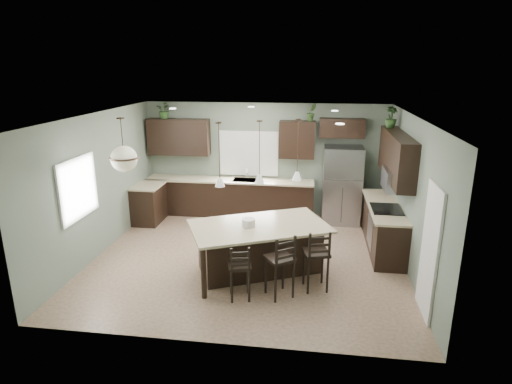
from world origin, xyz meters
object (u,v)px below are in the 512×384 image
(serving_dish, at_px, (249,223))
(plant_back_left, at_px, (165,110))
(kitchen_island, at_px, (259,249))
(refrigerator, at_px, (342,185))
(bar_stool_center, at_px, (280,265))
(bar_stool_left, at_px, (240,272))
(bar_stool_right, at_px, (316,259))

(serving_dish, distance_m, plant_back_left, 4.41)
(kitchen_island, bearing_deg, plant_back_left, 106.79)
(refrigerator, bearing_deg, kitchen_island, -119.23)
(bar_stool_center, xyz_separation_m, plant_back_left, (-3.19, 3.91, 2.05))
(bar_stool_center, bearing_deg, serving_dish, 96.38)
(kitchen_island, height_order, plant_back_left, plant_back_left)
(refrigerator, xyz_separation_m, bar_stool_center, (-1.18, -3.68, -0.37))
(bar_stool_left, height_order, plant_back_left, plant_back_left)
(refrigerator, distance_m, bar_stool_left, 4.27)
(serving_dish, xyz_separation_m, bar_stool_right, (1.21, -0.40, -0.44))
(serving_dish, relative_size, bar_stool_center, 0.22)
(bar_stool_left, height_order, bar_stool_right, bar_stool_right)
(refrigerator, relative_size, plant_back_left, 4.46)
(serving_dish, height_order, bar_stool_center, bar_stool_center)
(refrigerator, xyz_separation_m, plant_back_left, (-4.37, 0.23, 1.68))
(kitchen_island, height_order, bar_stool_right, bar_stool_right)
(serving_dish, distance_m, bar_stool_left, 1.02)
(bar_stool_center, relative_size, plant_back_left, 2.68)
(refrigerator, distance_m, bar_stool_center, 3.88)
(serving_dish, bearing_deg, bar_stool_center, -48.99)
(bar_stool_left, distance_m, bar_stool_right, 1.31)
(refrigerator, relative_size, bar_stool_center, 1.67)
(kitchen_island, bearing_deg, bar_stool_right, -49.82)
(serving_dish, height_order, bar_stool_right, bar_stool_right)
(serving_dish, relative_size, plant_back_left, 0.58)
(kitchen_island, distance_m, plant_back_left, 4.68)
(refrigerator, relative_size, bar_stool_left, 1.92)
(bar_stool_right, height_order, plant_back_left, plant_back_left)
(plant_back_left, bearing_deg, bar_stool_center, -50.82)
(serving_dish, height_order, bar_stool_left, serving_dish)
(refrigerator, distance_m, serving_dish, 3.47)
(kitchen_island, xyz_separation_m, plant_back_left, (-2.75, 3.12, 2.14))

